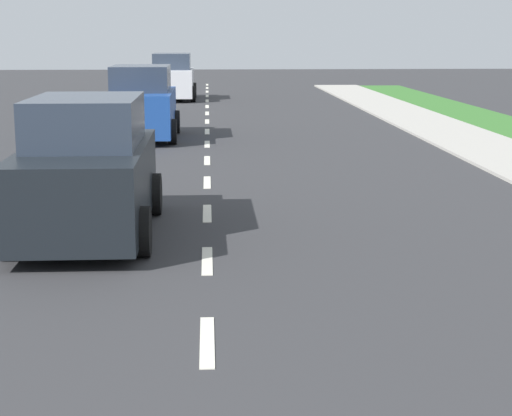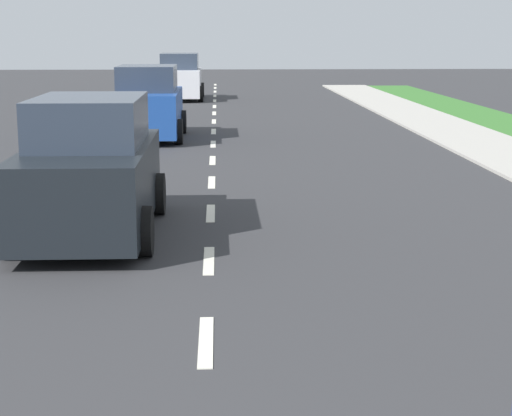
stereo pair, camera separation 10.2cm
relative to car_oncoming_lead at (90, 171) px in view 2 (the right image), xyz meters
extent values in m
plane|color=#333335|center=(1.75, 10.63, -0.94)|extent=(96.00, 96.00, 0.00)
cube|color=silver|center=(1.75, -4.67, -0.93)|extent=(0.14, 1.40, 0.01)
cube|color=silver|center=(1.75, -1.67, -0.93)|extent=(0.14, 1.40, 0.01)
cube|color=silver|center=(1.75, 1.33, -0.93)|extent=(0.14, 1.40, 0.01)
cube|color=silver|center=(1.75, 4.33, -0.93)|extent=(0.14, 1.40, 0.01)
cube|color=silver|center=(1.75, 7.33, -0.93)|extent=(0.14, 1.40, 0.01)
cube|color=silver|center=(1.75, 10.33, -0.93)|extent=(0.14, 1.40, 0.01)
cube|color=silver|center=(1.75, 13.33, -0.93)|extent=(0.14, 1.40, 0.01)
cube|color=silver|center=(1.75, 16.33, -0.93)|extent=(0.14, 1.40, 0.01)
cube|color=silver|center=(1.75, 19.33, -0.93)|extent=(0.14, 1.40, 0.01)
cube|color=silver|center=(1.75, 22.33, -0.93)|extent=(0.14, 1.40, 0.01)
cube|color=silver|center=(1.75, 25.33, -0.93)|extent=(0.14, 1.40, 0.01)
cube|color=silver|center=(1.75, 28.33, -0.93)|extent=(0.14, 1.40, 0.01)
cube|color=silver|center=(1.75, 31.33, -0.93)|extent=(0.14, 1.40, 0.01)
cube|color=silver|center=(1.75, 34.33, -0.93)|extent=(0.14, 1.40, 0.01)
cube|color=silver|center=(1.75, 37.33, -0.93)|extent=(0.14, 1.40, 0.01)
cube|color=black|center=(0.00, -0.02, -0.19)|extent=(1.74, 4.36, 1.14)
cube|color=#2D3847|center=(0.00, 0.08, 0.73)|extent=(1.53, 2.40, 0.70)
cylinder|color=black|center=(0.89, -1.38, -0.60)|extent=(0.22, 0.68, 0.68)
cylinder|color=black|center=(-0.89, -1.38, -0.60)|extent=(0.22, 0.68, 0.68)
cylinder|color=black|center=(0.89, 1.33, -0.60)|extent=(0.22, 0.68, 0.68)
cylinder|color=black|center=(-0.89, 1.33, -0.60)|extent=(0.22, 0.68, 0.68)
cube|color=#1E4799|center=(-0.09, 11.70, -0.18)|extent=(1.78, 4.20, 1.16)
cube|color=#2D3847|center=(-0.09, 11.80, 0.75)|extent=(1.57, 2.31, 0.70)
cylinder|color=black|center=(0.83, 10.40, -0.60)|extent=(0.22, 0.68, 0.68)
cylinder|color=black|center=(-1.00, 10.40, -0.60)|extent=(0.22, 0.68, 0.68)
cylinder|color=black|center=(0.83, 13.00, -0.60)|extent=(0.22, 0.68, 0.68)
cylinder|color=black|center=(-1.00, 13.00, -0.60)|extent=(0.22, 0.68, 0.68)
cube|color=silver|center=(0.20, 26.16, -0.17)|extent=(1.84, 4.32, 1.16)
cube|color=#2D3847|center=(0.20, 26.27, 0.76)|extent=(1.62, 2.38, 0.70)
cylinder|color=black|center=(1.14, 24.82, -0.60)|extent=(0.22, 0.68, 0.68)
cylinder|color=black|center=(-0.74, 24.82, -0.60)|extent=(0.22, 0.68, 0.68)
cylinder|color=black|center=(1.14, 27.50, -0.60)|extent=(0.22, 0.68, 0.68)
cylinder|color=black|center=(-0.74, 27.50, -0.60)|extent=(0.22, 0.68, 0.68)
camera|label=1|loc=(1.78, -12.52, 1.99)|focal=60.19mm
camera|label=2|loc=(1.88, -12.53, 1.99)|focal=60.19mm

